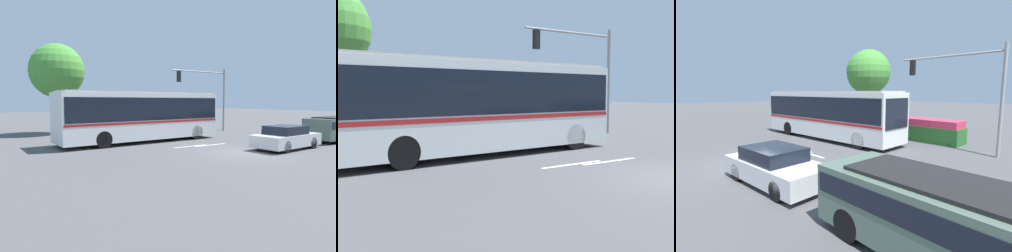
{
  "view_description": "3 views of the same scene",
  "coord_description": "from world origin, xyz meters",
  "views": [
    {
      "loc": [
        -11.72,
        -11.03,
        2.72
      ],
      "look_at": [
        -1.72,
        4.59,
        1.17
      ],
      "focal_mm": 31.87,
      "sensor_mm": 36.0,
      "label": 1
    },
    {
      "loc": [
        -9.63,
        -5.82,
        2.2
      ],
      "look_at": [
        -1.71,
        5.87,
        1.05
      ],
      "focal_mm": 43.01,
      "sensor_mm": 36.0,
      "label": 2
    },
    {
      "loc": [
        11.11,
        -4.76,
        3.32
      ],
      "look_at": [
        0.43,
        5.36,
        1.28
      ],
      "focal_mm": 27.03,
      "sensor_mm": 36.0,
      "label": 3
    }
  ],
  "objects": [
    {
      "name": "lane_stripe_near",
      "position": [
        -1.06,
        3.19,
        0.01
      ],
      "size": [
        2.4,
        0.16,
        0.01
      ],
      "primitive_type": "cube",
      "color": "silver",
      "rests_on": "ground"
    },
    {
      "name": "flowering_hedge",
      "position": [
        0.41,
        10.81,
        0.73
      ],
      "size": [
        9.38,
        1.51,
        1.48
      ],
      "color": "#286028",
      "rests_on": "ground"
    },
    {
      "name": "ground_plane",
      "position": [
        0.0,
        0.0,
        0.0
      ],
      "size": [
        140.0,
        140.0,
        0.0
      ],
      "primitive_type": "plane",
      "color": "#4C4C4F"
    },
    {
      "name": "street_tree_left",
      "position": [
        -6.04,
        14.86,
        5.2
      ],
      "size": [
        4.45,
        4.45,
        7.43
      ],
      "color": "brown",
      "rests_on": "ground"
    },
    {
      "name": "traffic_light_pole",
      "position": [
        5.77,
        9.37,
        3.79
      ],
      "size": [
        5.78,
        0.24,
        5.63
      ],
      "rotation": [
        0.0,
        0.0,
        3.14
      ],
      "color": "gray",
      "rests_on": "ground"
    },
    {
      "name": "sedan_foreground",
      "position": [
        3.01,
        -0.49,
        0.64
      ],
      "size": [
        4.45,
        2.13,
        1.33
      ],
      "rotation": [
        0.0,
        0.0,
        0.07
      ],
      "color": "silver",
      "rests_on": "ground"
    },
    {
      "name": "suv_left_lane",
      "position": [
        8.77,
        -0.22,
        0.97
      ],
      "size": [
        4.75,
        2.05,
        1.66
      ],
      "rotation": [
        0.0,
        0.0,
        -0.01
      ],
      "color": "#516656",
      "rests_on": "ground"
    },
    {
      "name": "lane_stripe_mid",
      "position": [
        0.33,
        2.93,
        0.01
      ],
      "size": [
        2.4,
        0.16,
        0.01
      ],
      "primitive_type": "cube",
      "color": "silver",
      "rests_on": "ground"
    },
    {
      "name": "city_bus",
      "position": [
        -2.48,
        6.61,
        1.9
      ],
      "size": [
        11.28,
        3.09,
        3.33
      ],
      "rotation": [
        0.0,
        0.0,
        0.05
      ],
      "color": "silver",
      "rests_on": "ground"
    }
  ]
}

